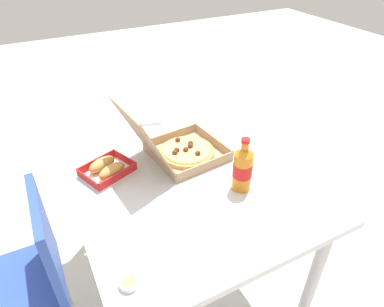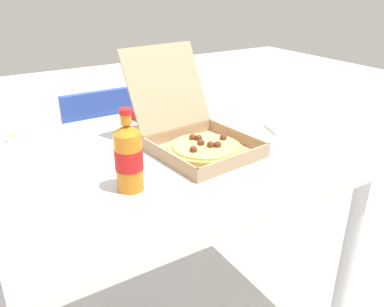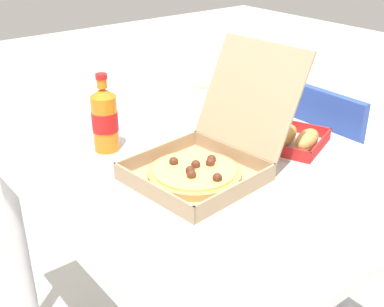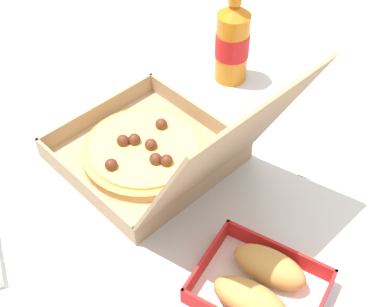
% 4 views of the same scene
% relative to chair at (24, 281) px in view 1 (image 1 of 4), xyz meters
% --- Properties ---
extents(ground_plane, '(10.00, 10.00, 0.00)m').
position_rel_chair_xyz_m(ground_plane, '(0.03, -0.68, -0.48)').
color(ground_plane, beige).
extents(dining_table, '(1.13, 0.89, 0.75)m').
position_rel_chair_xyz_m(dining_table, '(0.03, -0.68, 0.19)').
color(dining_table, silver).
rests_on(dining_table, ground_plane).
extents(chair, '(0.40, 0.40, 0.83)m').
position_rel_chair_xyz_m(chair, '(0.00, 0.00, 0.00)').
color(chair, '#2D4CAD').
rests_on(chair, ground_plane).
extents(pizza_box_open, '(0.33, 0.45, 0.31)m').
position_rel_chair_xyz_m(pizza_box_open, '(0.11, -0.72, 0.32)').
color(pizza_box_open, tan).
rests_on(pizza_box_open, dining_table).
extents(bread_side_box, '(0.21, 0.23, 0.06)m').
position_rel_chair_xyz_m(bread_side_box, '(0.14, -0.41, 0.30)').
color(bread_side_box, white).
rests_on(bread_side_box, dining_table).
extents(cola_bottle, '(0.07, 0.07, 0.22)m').
position_rel_chair_xyz_m(cola_bottle, '(-0.18, -0.84, 0.37)').
color(cola_bottle, orange).
rests_on(cola_bottle, dining_table).
extents(paper_menu, '(0.25, 0.23, 0.00)m').
position_rel_chair_xyz_m(paper_menu, '(-0.21, -0.52, 0.28)').
color(paper_menu, white).
rests_on(paper_menu, dining_table).
extents(napkin_pile, '(0.14, 0.14, 0.02)m').
position_rel_chair_xyz_m(napkin_pile, '(0.48, -0.73, 0.29)').
color(napkin_pile, white).
rests_on(napkin_pile, dining_table).
extents(dipping_sauce_cup, '(0.06, 0.06, 0.02)m').
position_rel_chair_xyz_m(dipping_sauce_cup, '(-0.39, -0.32, 0.29)').
color(dipping_sauce_cup, white).
rests_on(dipping_sauce_cup, dining_table).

